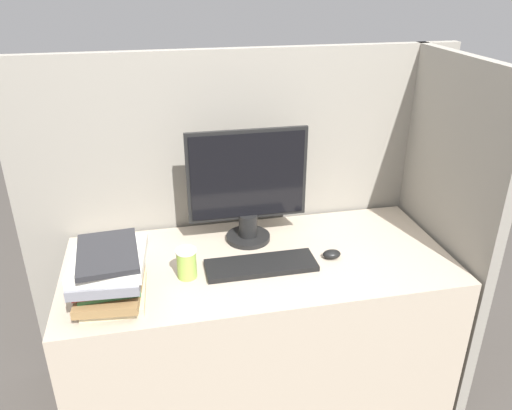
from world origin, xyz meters
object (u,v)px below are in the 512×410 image
object	(u,v)px
keyboard	(261,265)
coffee_cup	(187,263)
book_stack	(110,273)
monitor	(248,189)
mouse	(332,254)

from	to	relation	value
keyboard	coffee_cup	bearing A→B (deg)	-179.24
coffee_cup	book_stack	world-z (taller)	book_stack
monitor	keyboard	xyz separation A→B (m)	(0.01, -0.22, -0.22)
coffee_cup	book_stack	bearing A→B (deg)	-164.15
keyboard	coffee_cup	world-z (taller)	coffee_cup
monitor	book_stack	distance (m)	0.63
mouse	coffee_cup	xyz separation A→B (m)	(-0.56, -0.01, 0.04)
keyboard	mouse	distance (m)	0.28
mouse	coffee_cup	distance (m)	0.56
keyboard	coffee_cup	size ratio (longest dim) A/B	3.68
monitor	mouse	bearing A→B (deg)	-36.43
monitor	coffee_cup	world-z (taller)	monitor
mouse	coffee_cup	world-z (taller)	coffee_cup
book_stack	monitor	bearing A→B (deg)	29.67
mouse	keyboard	bearing A→B (deg)	-177.73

